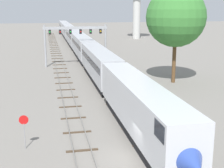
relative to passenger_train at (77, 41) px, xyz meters
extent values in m
plane|color=gray|center=(-2.00, -60.79, -2.61)|extent=(400.00, 400.00, 0.00)
cube|color=slate|center=(-0.72, -0.79, -2.53)|extent=(0.07, 200.00, 0.16)
cube|color=slate|center=(0.72, -0.79, -2.53)|extent=(0.07, 200.00, 0.16)
cube|color=#473828|center=(0.00, -62.79, -2.56)|extent=(2.60, 0.24, 0.10)
cube|color=#473828|center=(0.00, -58.79, -2.56)|extent=(2.60, 0.24, 0.10)
cube|color=#473828|center=(0.00, -54.79, -2.56)|extent=(2.60, 0.24, 0.10)
cube|color=#473828|center=(0.00, -50.79, -2.56)|extent=(2.60, 0.24, 0.10)
cube|color=#473828|center=(0.00, -46.79, -2.56)|extent=(2.60, 0.24, 0.10)
cube|color=#473828|center=(0.00, -42.79, -2.56)|extent=(2.60, 0.24, 0.10)
cube|color=#473828|center=(0.00, -38.79, -2.56)|extent=(2.60, 0.24, 0.10)
cube|color=#473828|center=(0.00, -34.79, -2.56)|extent=(2.60, 0.24, 0.10)
cube|color=#473828|center=(0.00, -30.79, -2.56)|extent=(2.60, 0.24, 0.10)
cube|color=#473828|center=(0.00, -26.79, -2.56)|extent=(2.60, 0.24, 0.10)
cube|color=#473828|center=(0.00, -22.79, -2.56)|extent=(2.60, 0.24, 0.10)
cube|color=#473828|center=(0.00, -18.79, -2.56)|extent=(2.60, 0.24, 0.10)
cube|color=#473828|center=(0.00, -14.79, -2.56)|extent=(2.60, 0.24, 0.10)
cube|color=#473828|center=(0.00, -10.79, -2.56)|extent=(2.60, 0.24, 0.10)
cube|color=#473828|center=(0.00, -6.79, -2.56)|extent=(2.60, 0.24, 0.10)
cube|color=#473828|center=(0.00, -2.79, -2.56)|extent=(2.60, 0.24, 0.10)
cube|color=#473828|center=(0.00, 1.21, -2.56)|extent=(2.60, 0.24, 0.10)
cube|color=#473828|center=(0.00, 5.21, -2.56)|extent=(2.60, 0.24, 0.10)
cube|color=#473828|center=(0.00, 9.21, -2.56)|extent=(2.60, 0.24, 0.10)
cube|color=#473828|center=(0.00, 13.21, -2.56)|extent=(2.60, 0.24, 0.10)
cube|color=#473828|center=(0.00, 17.21, -2.56)|extent=(2.60, 0.24, 0.10)
cube|color=#473828|center=(0.00, 21.21, -2.56)|extent=(2.60, 0.24, 0.10)
cube|color=#473828|center=(0.00, 25.21, -2.56)|extent=(2.60, 0.24, 0.10)
cube|color=#473828|center=(0.00, 29.21, -2.56)|extent=(2.60, 0.24, 0.10)
cube|color=#473828|center=(0.00, 33.21, -2.56)|extent=(2.60, 0.24, 0.10)
cube|color=#473828|center=(0.00, 37.21, -2.56)|extent=(2.60, 0.24, 0.10)
cube|color=#473828|center=(0.00, 41.21, -2.56)|extent=(2.60, 0.24, 0.10)
cube|color=#473828|center=(0.00, 45.21, -2.56)|extent=(2.60, 0.24, 0.10)
cube|color=#473828|center=(0.00, 49.21, -2.56)|extent=(2.60, 0.24, 0.10)
cube|color=#473828|center=(0.00, 53.21, -2.56)|extent=(2.60, 0.24, 0.10)
cube|color=#473828|center=(0.00, 57.21, -2.56)|extent=(2.60, 0.24, 0.10)
cube|color=#473828|center=(0.00, 61.21, -2.56)|extent=(2.60, 0.24, 0.10)
cube|color=#473828|center=(0.00, 65.21, -2.56)|extent=(2.60, 0.24, 0.10)
cube|color=#473828|center=(0.00, 69.21, -2.56)|extent=(2.60, 0.24, 0.10)
cube|color=#473828|center=(0.00, 73.21, -2.56)|extent=(2.60, 0.24, 0.10)
cube|color=#473828|center=(0.00, 77.21, -2.56)|extent=(2.60, 0.24, 0.10)
cube|color=#473828|center=(0.00, 81.21, -2.56)|extent=(2.60, 0.24, 0.10)
cube|color=#473828|center=(0.00, 85.21, -2.56)|extent=(2.60, 0.24, 0.10)
cube|color=#473828|center=(0.00, 89.21, -2.56)|extent=(2.60, 0.24, 0.10)
cube|color=#473828|center=(0.00, 93.21, -2.56)|extent=(2.60, 0.24, 0.10)
cube|color=#473828|center=(0.00, 97.21, -2.56)|extent=(2.60, 0.24, 0.10)
cube|color=slate|center=(-6.22, -20.79, -2.53)|extent=(0.07, 160.00, 0.16)
cube|color=slate|center=(-4.78, -20.79, -2.53)|extent=(0.07, 160.00, 0.16)
cube|color=#473828|center=(-5.50, -58.79, -2.56)|extent=(2.60, 0.24, 0.10)
cube|color=#473828|center=(-5.50, -54.79, -2.56)|extent=(2.60, 0.24, 0.10)
cube|color=#473828|center=(-5.50, -50.79, -2.56)|extent=(2.60, 0.24, 0.10)
cube|color=#473828|center=(-5.50, -46.79, -2.56)|extent=(2.60, 0.24, 0.10)
cube|color=#473828|center=(-5.50, -42.79, -2.56)|extent=(2.60, 0.24, 0.10)
cube|color=#473828|center=(-5.50, -38.79, -2.56)|extent=(2.60, 0.24, 0.10)
cube|color=#473828|center=(-5.50, -34.79, -2.56)|extent=(2.60, 0.24, 0.10)
cube|color=#473828|center=(-5.50, -30.79, -2.56)|extent=(2.60, 0.24, 0.10)
cube|color=#473828|center=(-5.50, -26.79, -2.56)|extent=(2.60, 0.24, 0.10)
cube|color=#473828|center=(-5.50, -22.79, -2.56)|extent=(2.60, 0.24, 0.10)
cube|color=#473828|center=(-5.50, -18.79, -2.56)|extent=(2.60, 0.24, 0.10)
cube|color=#473828|center=(-5.50, -14.79, -2.56)|extent=(2.60, 0.24, 0.10)
cube|color=#473828|center=(-5.50, -10.79, -2.56)|extent=(2.60, 0.24, 0.10)
cube|color=#473828|center=(-5.50, -6.79, -2.56)|extent=(2.60, 0.24, 0.10)
cube|color=#473828|center=(-5.50, -2.79, -2.56)|extent=(2.60, 0.24, 0.10)
cube|color=#473828|center=(-5.50, 1.21, -2.56)|extent=(2.60, 0.24, 0.10)
cube|color=#473828|center=(-5.50, 5.21, -2.56)|extent=(2.60, 0.24, 0.10)
cube|color=#473828|center=(-5.50, 9.21, -2.56)|extent=(2.60, 0.24, 0.10)
cube|color=#473828|center=(-5.50, 13.21, -2.56)|extent=(2.60, 0.24, 0.10)
cube|color=#473828|center=(-5.50, 17.21, -2.56)|extent=(2.60, 0.24, 0.10)
cube|color=#473828|center=(-5.50, 21.21, -2.56)|extent=(2.60, 0.24, 0.10)
cube|color=#473828|center=(-5.50, 25.21, -2.56)|extent=(2.60, 0.24, 0.10)
cube|color=#473828|center=(-5.50, 29.21, -2.56)|extent=(2.60, 0.24, 0.10)
cube|color=#473828|center=(-5.50, 33.21, -2.56)|extent=(2.60, 0.24, 0.10)
cube|color=#473828|center=(-5.50, 37.21, -2.56)|extent=(2.60, 0.24, 0.10)
cube|color=#473828|center=(-5.50, 41.21, -2.56)|extent=(2.60, 0.24, 0.10)
cube|color=#473828|center=(-5.50, 45.21, -2.56)|extent=(2.60, 0.24, 0.10)
cube|color=#473828|center=(-5.50, 49.21, -2.56)|extent=(2.60, 0.24, 0.10)
cube|color=#473828|center=(-5.50, 53.21, -2.56)|extent=(2.60, 0.24, 0.10)
cube|color=#473828|center=(-5.50, 57.21, -2.56)|extent=(2.60, 0.24, 0.10)
cube|color=silver|center=(0.00, -56.17, 0.29)|extent=(3.00, 21.24, 3.80)
cone|color=#2D479E|center=(0.00, -66.99, -0.11)|extent=(2.88, 2.60, 2.88)
cube|color=black|center=(0.00, -65.59, 1.43)|extent=(3.04, 1.80, 1.10)
cube|color=black|center=(0.00, -56.17, -2.11)|extent=(2.52, 19.12, 1.00)
cube|color=#B7BABF|center=(0.00, -33.93, 0.29)|extent=(3.00, 21.24, 3.80)
cube|color=black|center=(0.00, -33.93, 0.69)|extent=(3.04, 19.54, 0.90)
cube|color=black|center=(0.00, -33.93, -2.11)|extent=(2.52, 19.12, 1.00)
cube|color=#B7BABF|center=(0.00, -11.69, 0.29)|extent=(3.00, 21.24, 3.80)
cube|color=black|center=(0.00, -11.69, 0.69)|extent=(3.04, 19.54, 0.90)
cube|color=black|center=(0.00, -11.69, -2.11)|extent=(2.52, 19.12, 1.00)
cube|color=#B7BABF|center=(0.00, 10.56, 0.29)|extent=(3.00, 21.24, 3.80)
cube|color=black|center=(0.00, 10.56, 0.69)|extent=(3.04, 19.54, 0.90)
cube|color=black|center=(0.00, 10.56, -2.11)|extent=(2.52, 19.12, 1.00)
cube|color=#B7BABF|center=(0.00, 32.80, 0.29)|extent=(3.00, 21.24, 3.80)
cube|color=black|center=(0.00, 32.80, 0.69)|extent=(3.04, 19.54, 0.90)
cube|color=black|center=(0.00, 32.80, -2.11)|extent=(2.52, 19.12, 1.00)
cube|color=#B7BABF|center=(0.00, 55.04, 0.29)|extent=(3.00, 21.24, 3.80)
cube|color=black|center=(0.00, 55.04, 0.69)|extent=(3.04, 19.54, 0.90)
cube|color=black|center=(0.00, 55.04, -2.11)|extent=(2.52, 19.12, 1.00)
cylinder|color=#999BA0|center=(-8.00, -20.38, 1.32)|extent=(0.36, 0.36, 7.87)
cylinder|color=#999BA0|center=(3.50, -20.38, 1.32)|extent=(0.36, 0.36, 7.87)
cube|color=#999BA0|center=(-2.25, -20.38, 4.65)|extent=(12.10, 0.36, 0.50)
cube|color=black|center=(-7.04, -20.33, 3.95)|extent=(0.44, 0.32, 0.90)
sphere|color=green|center=(-7.04, -20.52, 3.95)|extent=(0.28, 0.28, 0.28)
cube|color=black|center=(-5.12, -20.33, 3.95)|extent=(0.44, 0.32, 0.90)
sphere|color=red|center=(-5.12, -20.52, 3.95)|extent=(0.28, 0.28, 0.28)
cube|color=black|center=(-3.21, -20.33, 3.95)|extent=(0.44, 0.32, 0.90)
sphere|color=green|center=(-3.21, -20.52, 3.95)|extent=(0.28, 0.28, 0.28)
cube|color=black|center=(-1.29, -20.33, 3.95)|extent=(0.44, 0.32, 0.90)
sphere|color=red|center=(-1.29, -20.52, 3.95)|extent=(0.28, 0.28, 0.28)
cube|color=black|center=(0.62, -20.33, 3.95)|extent=(0.44, 0.32, 0.90)
sphere|color=green|center=(0.62, -20.52, 3.95)|extent=(0.28, 0.28, 0.28)
cube|color=black|center=(2.54, -20.33, 3.95)|extent=(0.44, 0.32, 0.90)
sphere|color=yellow|center=(2.54, -20.52, 3.95)|extent=(0.28, 0.28, 0.28)
cylinder|color=beige|center=(23.31, 28.28, 5.58)|extent=(2.60, 2.60, 16.38)
cylinder|color=gray|center=(-10.00, -57.41, -1.51)|extent=(0.08, 0.08, 2.20)
cylinder|color=red|center=(-10.00, -57.43, -0.11)|extent=(0.76, 0.03, 0.76)
cylinder|color=brown|center=(10.84, -37.30, 0.74)|extent=(0.56, 0.56, 6.70)
sphere|color=#387A33|center=(10.84, -37.30, 7.15)|extent=(8.75, 8.75, 8.75)
camera|label=1|loc=(-8.05, -83.40, 8.86)|focal=52.98mm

